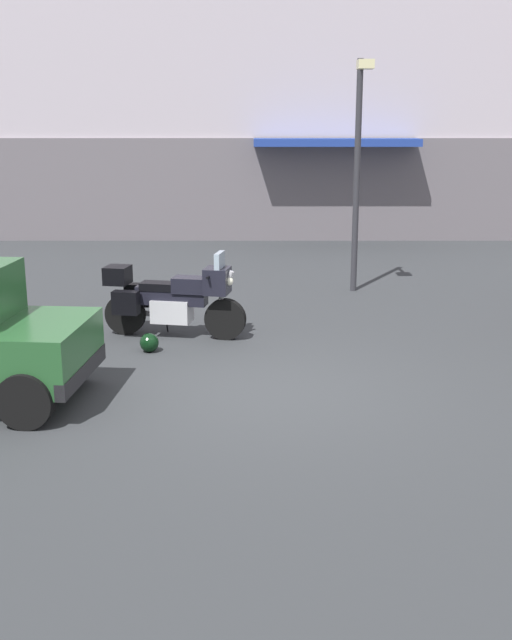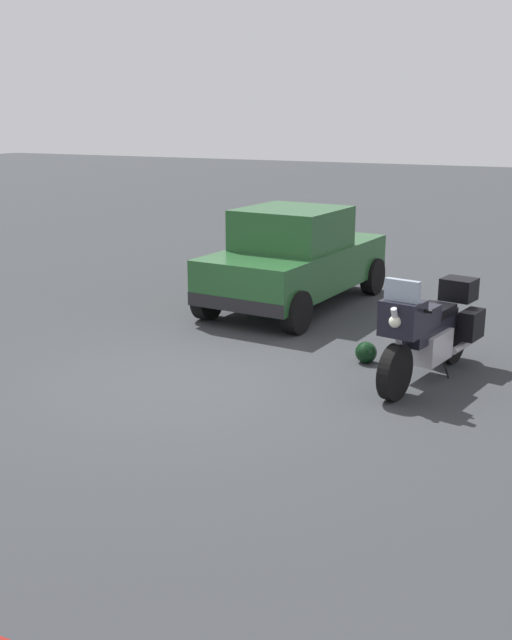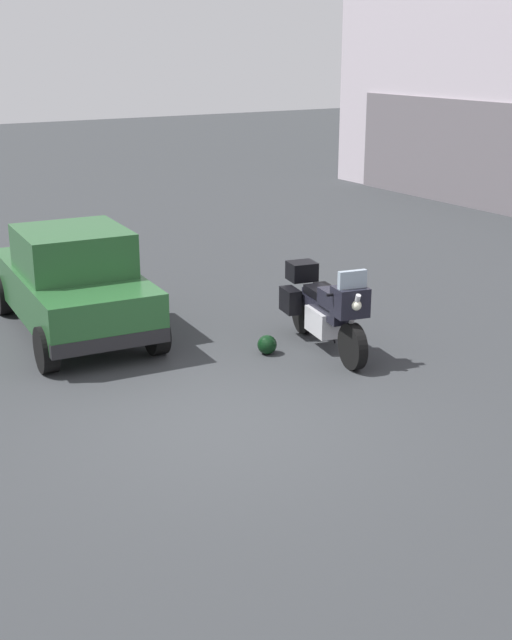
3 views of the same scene
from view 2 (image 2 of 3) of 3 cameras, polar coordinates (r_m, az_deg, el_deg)
The scene contains 4 objects.
ground_plane at distance 9.04m, azimuth -5.42°, elevation -4.80°, with size 80.00×80.00×0.00m, color #2D3033.
motorcycle at distance 9.21m, azimuth 12.93°, elevation -0.69°, with size 2.25×0.96×1.36m.
helmet at distance 9.79m, azimuth 8.32°, elevation -2.44°, with size 0.28×0.28×0.28m, color black.
car_hatchback_near at distance 12.40m, azimuth 2.95°, elevation 4.68°, with size 3.97×2.07×1.64m.
Camera 2 is at (7.22, 4.46, 3.11)m, focal length 42.34 mm.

